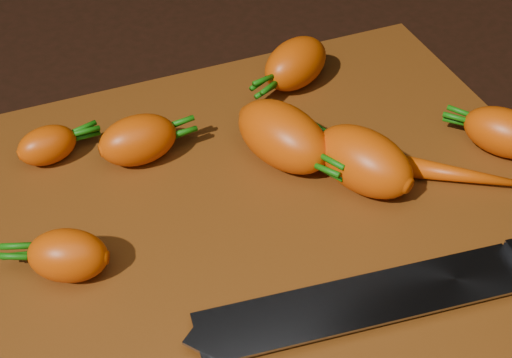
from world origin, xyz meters
name	(u,v)px	position (x,y,z in m)	size (l,w,h in m)	color
ground	(260,217)	(0.00, 0.00, -0.01)	(2.00, 2.00, 0.01)	black
cutting_board	(261,208)	(0.00, 0.00, 0.01)	(0.50, 0.40, 0.01)	brown
carrot_0	(138,140)	(-0.08, 0.09, 0.03)	(0.07, 0.04, 0.04)	#DB4600
carrot_1	(68,256)	(-0.16, -0.02, 0.03)	(0.06, 0.04, 0.04)	#DB4600
carrot_2	(283,136)	(0.04, 0.04, 0.04)	(0.09, 0.05, 0.05)	#DB4600
carrot_3	(364,161)	(0.09, -0.01, 0.04)	(0.09, 0.05, 0.05)	#DB4600
carrot_4	(296,64)	(0.09, 0.14, 0.04)	(0.07, 0.05, 0.05)	#DB4600
carrot_5	(47,145)	(-0.15, 0.12, 0.03)	(0.05, 0.03, 0.03)	#DB4600
carrot_6	(504,132)	(0.22, -0.02, 0.03)	(0.07, 0.04, 0.04)	#DB4600
carrot_7	(461,175)	(0.16, -0.04, 0.02)	(0.12, 0.02, 0.02)	#DB4600
knife	(395,294)	(0.05, -0.13, 0.02)	(0.39, 0.08, 0.02)	gray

